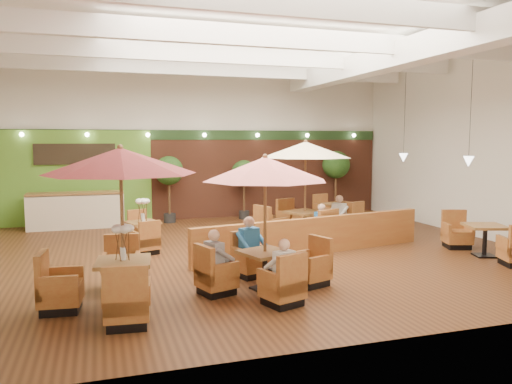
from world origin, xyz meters
name	(u,v)px	position (x,y,z in m)	size (l,w,h in m)	color
room	(246,112)	(0.25, 1.22, 3.63)	(14.04, 14.00, 5.52)	#381E0F
service_counter	(76,210)	(-4.40, 5.10, 0.58)	(3.00, 0.75, 1.18)	beige
booth_divider	(315,236)	(1.50, -0.64, 0.47)	(6.73, 0.18, 0.93)	brown
table_0	(117,192)	(-3.37, -3.27, 1.99)	(2.69, 2.79, 2.80)	brown
table_1	(265,198)	(-0.67, -3.13, 1.78)	(2.70, 2.70, 2.62)	brown
table_2	(305,173)	(1.96, 1.09, 1.94)	(3.00, 3.00, 2.88)	brown
table_3	(143,229)	(-2.57, 1.53, 0.49)	(0.98, 2.46, 1.47)	brown
table_4	(485,241)	(5.40, -2.16, 0.38)	(1.13, 2.82, 1.00)	brown
table_5	(337,215)	(3.95, 3.00, 0.36)	(1.02, 2.64, 0.95)	brown
topiary_0	(169,173)	(-1.35, 5.30, 1.73)	(1.00, 1.00, 2.32)	black
topiary_1	(244,175)	(1.36, 5.30, 1.60)	(0.92, 0.92, 2.15)	black
topiary_2	(336,167)	(5.04, 5.30, 1.83)	(1.06, 1.06, 2.45)	black
diner_0	(282,264)	(-0.67, -4.09, 0.73)	(0.39, 0.35, 0.73)	silver
diner_1	(250,241)	(-0.67, -2.18, 0.76)	(0.44, 0.40, 0.82)	#2668A8
diner_2	(216,255)	(-1.62, -3.13, 0.75)	(0.40, 0.43, 0.77)	gray
diner_3	(320,220)	(1.96, 0.03, 0.73)	(0.38, 0.33, 0.72)	#2668A8
diner_4	(338,212)	(3.02, 1.09, 0.76)	(0.43, 0.45, 0.80)	silver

